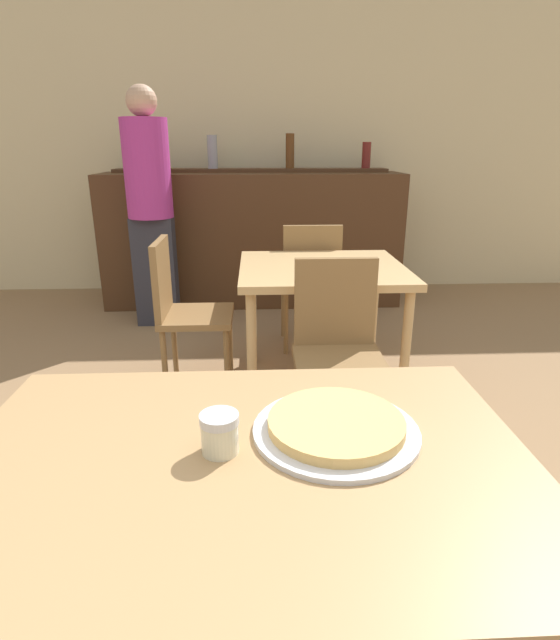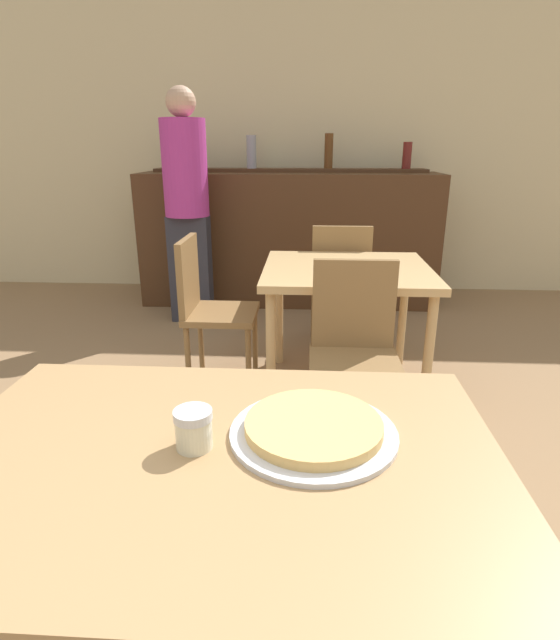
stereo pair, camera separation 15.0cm
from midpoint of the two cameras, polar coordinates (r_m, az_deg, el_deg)
name	(u,v)px [view 1 (the left image)]	position (r m, az deg, el deg)	size (l,w,h in m)	color
wall_back	(251,142)	(4.97, -4.21, 19.66)	(8.00, 0.05, 2.80)	beige
dining_table_near	(244,489)	(1.11, -8.20, -18.75)	(1.18, 0.82, 0.77)	#A87F51
dining_table_far	(322,281)	(2.80, 3.26, 4.43)	(0.91, 0.84, 0.74)	tan
bar_counter	(253,239)	(4.54, -4.09, 9.19)	(2.60, 0.56, 1.15)	#4C2D19
bar_back_shelf	(250,165)	(4.61, -4.48, 17.21)	(2.39, 0.24, 0.32)	#4C2D19
chair_far_side_front	(337,342)	(2.28, 4.70, -2.59)	(0.40, 0.40, 0.89)	olive
chair_far_side_back	(310,277)	(3.40, 2.21, 4.86)	(0.40, 0.40, 0.89)	olive
chair_far_side_left	(182,305)	(2.86, -12.57, 1.61)	(0.40, 0.40, 0.89)	olive
pizza_tray	(336,426)	(1.11, 2.51, -12.15)	(0.37, 0.37, 0.04)	silver
cheese_shaker	(220,433)	(1.06, -11.06, -12.67)	(0.08, 0.08, 0.09)	beige
person_standing	(150,201)	(4.00, -15.72, 12.91)	(0.34, 0.34, 1.78)	#2D2D38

